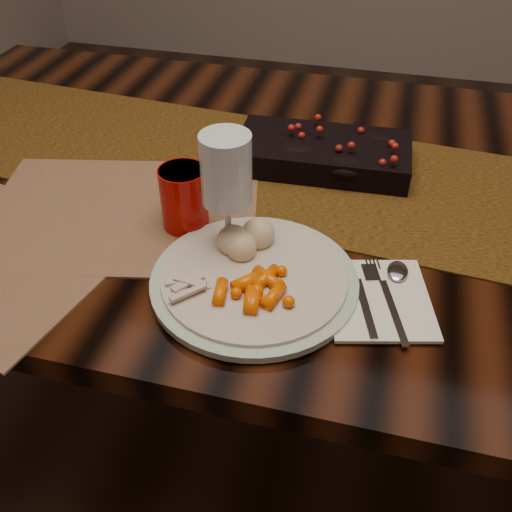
% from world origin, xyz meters
% --- Properties ---
extents(floor, '(5.00, 5.00, 0.00)m').
position_xyz_m(floor, '(0.00, 0.00, 0.00)').
color(floor, black).
rests_on(floor, ground).
extents(dining_table, '(1.80, 1.00, 0.75)m').
position_xyz_m(dining_table, '(0.00, 0.00, 0.38)').
color(dining_table, black).
rests_on(dining_table, floor).
extents(table_runner, '(1.92, 0.55, 0.00)m').
position_xyz_m(table_runner, '(0.05, 0.01, 0.75)').
color(table_runner, '#57350A').
rests_on(table_runner, dining_table).
extents(centerpiece, '(0.33, 0.18, 0.06)m').
position_xyz_m(centerpiece, '(0.03, 0.06, 0.79)').
color(centerpiece, black).
rests_on(centerpiece, table_runner).
extents(placemat_main, '(0.52, 0.42, 0.00)m').
position_xyz_m(placemat_main, '(-0.27, -0.18, 0.75)').
color(placemat_main, brown).
rests_on(placemat_main, dining_table).
extents(dinner_plate, '(0.31, 0.31, 0.02)m').
position_xyz_m(dinner_plate, '(-0.01, -0.30, 0.76)').
color(dinner_plate, beige).
rests_on(dinner_plate, placemat_main).
extents(baby_carrots, '(0.14, 0.13, 0.02)m').
position_xyz_m(baby_carrots, '(0.01, -0.35, 0.78)').
color(baby_carrots, '#EE5900').
rests_on(baby_carrots, dinner_plate).
extents(mashed_potatoes, '(0.09, 0.08, 0.05)m').
position_xyz_m(mashed_potatoes, '(-0.04, -0.24, 0.79)').
color(mashed_potatoes, tan).
rests_on(mashed_potatoes, dinner_plate).
extents(turkey_shreds, '(0.08, 0.07, 0.02)m').
position_xyz_m(turkey_shreds, '(-0.09, -0.36, 0.78)').
color(turkey_shreds, '#C9AD95').
rests_on(turkey_shreds, dinner_plate).
extents(napkin, '(0.18, 0.19, 0.01)m').
position_xyz_m(napkin, '(0.17, -0.29, 0.76)').
color(napkin, silver).
rests_on(napkin, placemat_main).
extents(fork, '(0.07, 0.15, 0.00)m').
position_xyz_m(fork, '(0.16, -0.30, 0.76)').
color(fork, silver).
rests_on(fork, napkin).
extents(spoon, '(0.08, 0.16, 0.00)m').
position_xyz_m(spoon, '(0.19, -0.29, 0.76)').
color(spoon, white).
rests_on(spoon, napkin).
extents(red_cup, '(0.09, 0.09, 0.10)m').
position_xyz_m(red_cup, '(-0.15, -0.19, 0.81)').
color(red_cup, '#B20A04').
rests_on(red_cup, placemat_main).
extents(wine_glass, '(0.07, 0.07, 0.20)m').
position_xyz_m(wine_glass, '(-0.06, -0.24, 0.85)').
color(wine_glass, '#AAB5BB').
rests_on(wine_glass, dining_table).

